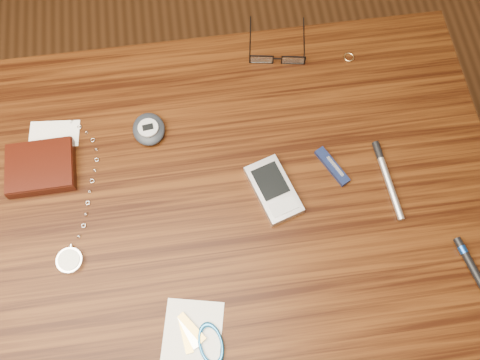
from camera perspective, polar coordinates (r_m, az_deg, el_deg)
The scene contains 12 objects.
ground at distance 1.65m, azimuth -1.52°, elevation -11.34°, with size 3.80×3.80×0.00m, color #472814.
desk at distance 1.02m, azimuth -2.42°, elevation -4.57°, with size 1.00×0.70×0.75m.
wallet_and_card at distance 0.99m, azimuth -20.48°, elevation 1.36°, with size 0.13×0.15×0.03m.
eyeglasses at distance 1.05m, azimuth 4.00°, elevation 12.93°, with size 0.12×0.13×0.02m.
gold_ring at distance 1.08m, azimuth 11.54°, elevation 12.72°, with size 0.02×0.02×0.00m, color #E7BA75.
pocket_watch at distance 0.93m, azimuth -17.61°, elevation -7.66°, with size 0.08×0.28×0.01m.
pda_phone at distance 0.92m, azimuth 3.61°, elevation -1.03°, with size 0.09×0.13×0.02m.
pedometer at distance 0.98m, azimuth -9.71°, elevation 5.38°, with size 0.06×0.07×0.03m.
notepad_keys at distance 0.87m, azimuth -4.07°, elevation -16.53°, with size 0.11×0.12×0.01m.
pocket_knife at distance 0.95m, azimuth 9.81°, elevation 1.44°, with size 0.05×0.08×0.01m.
silver_pen at distance 0.97m, azimuth 15.30°, elevation 0.63°, with size 0.02×0.15×0.01m.
black_blue_pen at distance 0.96m, azimuth 23.31°, elevation -8.09°, with size 0.03×0.10×0.01m.
Camera 1 is at (0.00, -0.31, 1.62)m, focal length 40.00 mm.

